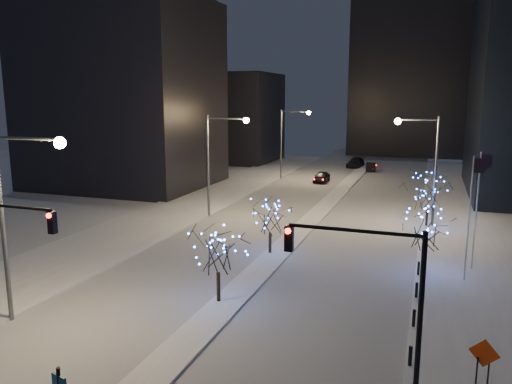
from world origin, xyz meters
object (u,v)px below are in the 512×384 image
at_px(traffic_signal_east, 378,286).
at_px(street_lamp_east, 426,156).
at_px(car_near, 322,177).
at_px(street_lamp_w_mid, 218,152).
at_px(street_lamp_w_near, 17,202).
at_px(holiday_tree_median_far, 270,219).
at_px(construction_sign, 484,357).
at_px(holiday_tree_plaza_far, 428,193).
at_px(car_mid, 371,167).
at_px(car_far, 355,163).
at_px(street_lamp_w_far, 288,134).
at_px(holiday_tree_plaza_near, 426,231).
at_px(holiday_tree_median_near, 218,249).

bearing_deg(traffic_signal_east, street_lamp_east, 87.74).
xyz_separation_m(traffic_signal_east, car_near, (-12.66, 49.91, -4.01)).
relative_size(street_lamp_w_mid, street_lamp_east, 1.00).
distance_m(street_lamp_w_near, holiday_tree_median_far, 17.90).
xyz_separation_m(street_lamp_w_near, construction_sign, (21.96, 1.41, -5.15)).
relative_size(street_lamp_w_near, holiday_tree_plaza_far, 2.09).
relative_size(car_mid, holiday_tree_plaza_far, 0.89).
height_order(street_lamp_east, holiday_tree_plaza_far, street_lamp_east).
bearing_deg(car_far, construction_sign, -71.69).
distance_m(street_lamp_w_near, street_lamp_w_mid, 25.00).
distance_m(street_lamp_w_near, street_lamp_east, 33.85).
distance_m(street_lamp_w_far, street_lamp_east, 29.08).
height_order(street_lamp_w_far, car_mid, street_lamp_w_far).
xyz_separation_m(car_far, holiday_tree_plaza_near, (12.00, -50.97, 2.19)).
bearing_deg(holiday_tree_median_far, holiday_tree_median_near, -90.00).
relative_size(street_lamp_w_far, construction_sign, 5.00).
height_order(street_lamp_w_mid, street_lamp_w_far, same).
height_order(street_lamp_w_far, holiday_tree_median_far, street_lamp_w_far).
distance_m(street_lamp_w_mid, holiday_tree_plaza_far, 19.91).
relative_size(street_lamp_w_far, holiday_tree_plaza_near, 2.35).
bearing_deg(street_lamp_east, car_near, 123.43).
relative_size(holiday_tree_plaza_near, construction_sign, 2.13).
height_order(holiday_tree_plaza_near, construction_sign, holiday_tree_plaza_near).
distance_m(street_lamp_w_near, holiday_tree_plaza_far, 34.03).
xyz_separation_m(street_lamp_w_near, car_far, (7.44, 65.81, -5.71)).
xyz_separation_m(street_lamp_w_mid, street_lamp_w_far, (0.00, 25.00, 0.00)).
bearing_deg(car_near, street_lamp_east, -55.41).
height_order(street_lamp_w_near, street_lamp_w_far, same).
bearing_deg(holiday_tree_plaza_far, holiday_tree_plaza_near, -90.00).
distance_m(car_near, holiday_tree_median_near, 43.41).
height_order(holiday_tree_median_far, holiday_tree_plaza_near, holiday_tree_plaza_near).
bearing_deg(street_lamp_east, holiday_tree_median_near, -115.38).
bearing_deg(car_mid, holiday_tree_plaza_far, 100.41).
distance_m(traffic_signal_east, holiday_tree_plaza_near, 16.03).
relative_size(street_lamp_east, car_mid, 2.35).
relative_size(street_lamp_w_far, traffic_signal_east, 1.43).
distance_m(street_lamp_w_mid, holiday_tree_plaza_near, 22.21).
bearing_deg(car_far, holiday_tree_median_near, -83.44).
bearing_deg(holiday_tree_plaza_far, holiday_tree_median_far, -131.59).
bearing_deg(street_lamp_w_near, holiday_tree_plaza_near, 37.37).
height_order(street_lamp_w_far, construction_sign, street_lamp_w_far).
xyz_separation_m(street_lamp_w_mid, car_near, (5.22, 23.91, -5.75)).
xyz_separation_m(street_lamp_w_far, car_near, (5.22, -1.09, -5.75)).
distance_m(street_lamp_w_far, holiday_tree_plaza_far, 29.74).
relative_size(car_far, holiday_tree_plaza_far, 1.14).
xyz_separation_m(street_lamp_w_far, holiday_tree_plaza_near, (19.44, -35.15, -3.52)).
distance_m(car_near, car_far, 17.05).
xyz_separation_m(street_lamp_w_mid, holiday_tree_plaza_near, (19.44, -10.15, -3.52)).
bearing_deg(construction_sign, car_mid, 117.59).
bearing_deg(holiday_tree_plaza_far, traffic_signal_east, -93.11).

